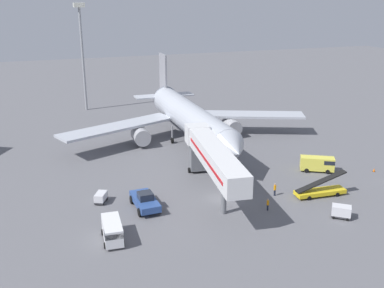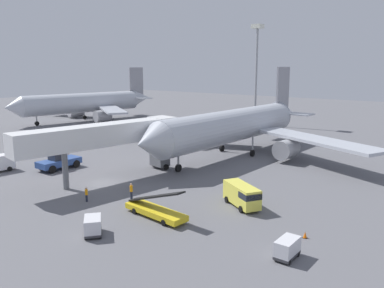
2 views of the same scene
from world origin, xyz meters
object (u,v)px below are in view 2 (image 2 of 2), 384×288
at_px(jet_bridge, 111,136).
at_px(safety_cone_alpha, 305,235).
at_px(airplane_at_gate, 235,126).
at_px(baggage_cart_near_left, 61,155).
at_px(pushback_tug, 59,162).
at_px(ground_crew_worker_midground, 131,191).
at_px(ground_crew_worker_foreground, 86,194).
at_px(baggage_cart_far_right, 287,248).
at_px(airplane_background, 87,103).
at_px(baggage_cart_rear_left, 93,225).
at_px(apron_light_mast, 257,56).
at_px(service_van_mid_left, 242,195).
at_px(belt_loader_truck, 156,210).

relative_size(jet_bridge, safety_cone_alpha, 39.28).
relative_size(airplane_at_gate, baggage_cart_near_left, 19.16).
bearing_deg(pushback_tug, ground_crew_worker_midground, -7.20).
relative_size(ground_crew_worker_foreground, ground_crew_worker_midground, 0.90).
xyz_separation_m(pushback_tug, baggage_cart_far_right, (37.35, -4.05, -0.22)).
distance_m(baggage_cart_near_left, baggage_cart_far_right, 43.18).
bearing_deg(ground_crew_worker_foreground, airplane_background, 143.74).
distance_m(baggage_cart_rear_left, safety_cone_alpha, 18.37).
height_order(safety_cone_alpha, apron_light_mast, apron_light_mast).
distance_m(pushback_tug, ground_crew_worker_foreground, 15.85).
distance_m(jet_bridge, pushback_tug, 11.01).
bearing_deg(baggage_cart_far_right, service_van_mid_left, 139.26).
bearing_deg(jet_bridge, pushback_tug, -170.61).
height_order(airplane_at_gate, jet_bridge, airplane_at_gate).
relative_size(baggage_cart_near_left, apron_light_mast, 0.10).
relative_size(ground_crew_worker_midground, airplane_background, 0.04).
distance_m(belt_loader_truck, safety_cone_alpha, 14.09).
bearing_deg(baggage_cart_far_right, ground_crew_worker_midground, 174.74).
bearing_deg(airplane_at_gate, baggage_cart_near_left, -133.86).
bearing_deg(baggage_cart_near_left, baggage_cart_far_right, -10.34).
distance_m(pushback_tug, belt_loader_truck, 24.09).
distance_m(baggage_cart_rear_left, airplane_background, 77.20).
bearing_deg(baggage_cart_rear_left, airplane_background, 144.17).
bearing_deg(baggage_cart_far_right, safety_cone_alpha, 95.10).
distance_m(baggage_cart_far_right, ground_crew_worker_midground, 19.62).
bearing_deg(apron_light_mast, airplane_background, -151.27).
bearing_deg(service_van_mid_left, belt_loader_truck, -122.75).
distance_m(baggage_cart_rear_left, baggage_cart_far_right, 16.48).
distance_m(pushback_tug, service_van_mid_left, 28.91).
bearing_deg(baggage_cart_near_left, pushback_tug, -35.84).
height_order(belt_loader_truck, apron_light_mast, apron_light_mast).
distance_m(airplane_at_gate, belt_loader_truck, 30.21).
relative_size(baggage_cart_near_left, ground_crew_worker_foreground, 1.55).
distance_m(service_van_mid_left, baggage_cart_far_right, 11.42).
bearing_deg(airplane_at_gate, belt_loader_truck, -72.02).
relative_size(belt_loader_truck, baggage_cart_rear_left, 2.73).
distance_m(belt_loader_truck, baggage_cart_rear_left, 6.54).
bearing_deg(ground_crew_worker_midground, baggage_cart_rear_left, -62.25).
xyz_separation_m(service_van_mid_left, baggage_cart_rear_left, (-6.39, -14.20, -0.45)).
relative_size(service_van_mid_left, baggage_cart_rear_left, 2.01).
relative_size(jet_bridge, pushback_tug, 3.69).
bearing_deg(service_van_mid_left, ground_crew_worker_foreground, -146.33).
distance_m(jet_bridge, airplane_background, 59.81).
bearing_deg(baggage_cart_far_right, belt_loader_truck, -178.49).
xyz_separation_m(pushback_tug, baggage_cart_rear_left, (22.32, -10.80, -0.20)).
distance_m(service_van_mid_left, baggage_cart_rear_left, 15.58).
xyz_separation_m(baggage_cart_near_left, ground_crew_worker_foreground, (19.82, -9.64, 0.10)).
xyz_separation_m(belt_loader_truck, baggage_cart_rear_left, (-1.37, -6.39, 0.10)).
distance_m(service_van_mid_left, baggage_cart_near_left, 33.84).
bearing_deg(baggage_cart_rear_left, service_van_mid_left, 65.78).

